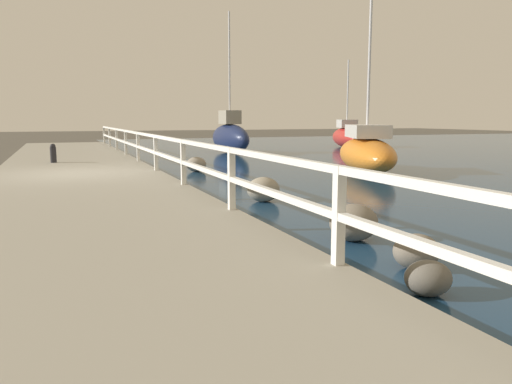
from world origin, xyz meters
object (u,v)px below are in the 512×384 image
Objects in this scene: sailboat_navy at (230,137)px; sailboat_orange at (366,152)px; mooring_bollard at (53,153)px; sailboat_red at (347,136)px.

sailboat_navy is 1.27× the size of sailboat_orange.
sailboat_navy is (8.40, 6.85, 0.19)m from mooring_bollard.
sailboat_navy is 10.42m from sailboat_orange.
mooring_bollard is 10.31m from sailboat_orange.
sailboat_navy is at bearing 39.17° from mooring_bollard.
sailboat_red is at bearing 14.75° from sailboat_navy.
sailboat_red reaches higher than mooring_bollard.
sailboat_red is 8.64m from sailboat_navy.
mooring_bollard is 0.11× the size of sailboat_red.
mooring_bollard is at bearing -177.33° from sailboat_orange.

